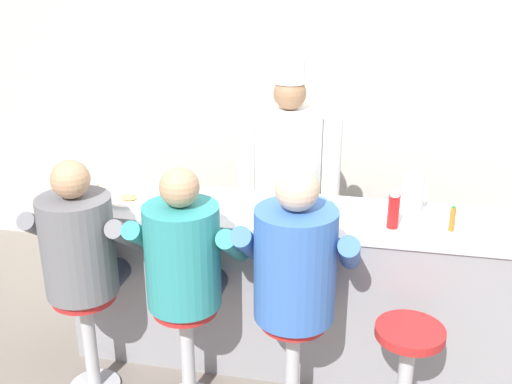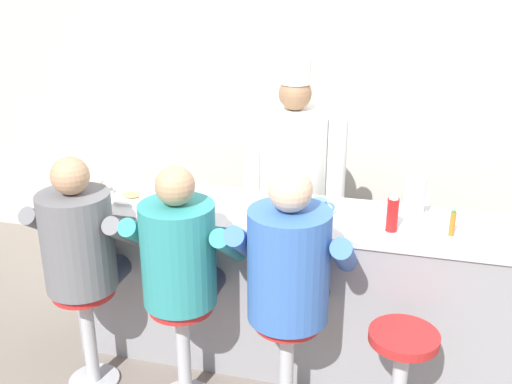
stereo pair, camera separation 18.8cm
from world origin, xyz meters
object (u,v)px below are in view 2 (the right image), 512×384
at_px(water_pitcher_clear, 414,195).
at_px(cook_in_whites_near, 293,178).
at_px(cereal_bowl, 171,207).
at_px(diner_seated_blue, 290,270).
at_px(diner_seated_teal, 181,260).
at_px(hot_sauce_bottle_orange, 452,224).
at_px(breakfast_plate, 132,198).
at_px(ketchup_bottle_red, 393,212).
at_px(empty_stool_round, 401,369).
at_px(diner_seated_grey, 82,247).
at_px(coffee_mug_tan, 98,187).
at_px(coffee_mug_blue, 320,207).

height_order(water_pitcher_clear, cook_in_whites_near, cook_in_whites_near).
height_order(cereal_bowl, diner_seated_blue, diner_seated_blue).
height_order(diner_seated_teal, cook_in_whites_near, cook_in_whites_near).
height_order(hot_sauce_bottle_orange, breakfast_plate, hot_sauce_bottle_orange).
xyz_separation_m(ketchup_bottle_red, empty_stool_round, (0.12, -0.46, -0.70)).
bearing_deg(hot_sauce_bottle_orange, diner_seated_teal, -162.65).
bearing_deg(ketchup_bottle_red, diner_seated_blue, -139.29).
bearing_deg(breakfast_plate, diner_seated_blue, -22.75).
xyz_separation_m(ketchup_bottle_red, diner_seated_grey, (-1.71, -0.42, -0.23)).
xyz_separation_m(breakfast_plate, empty_stool_round, (1.74, -0.51, -0.60)).
distance_m(coffee_mug_tan, coffee_mug_blue, 1.45).
distance_m(diner_seated_teal, empty_stool_round, 1.31).
height_order(cereal_bowl, coffee_mug_tan, coffee_mug_tan).
bearing_deg(breakfast_plate, coffee_mug_tan, 170.52).
bearing_deg(hot_sauce_bottle_orange, ketchup_bottle_red, -176.27).
height_order(diner_seated_blue, cook_in_whites_near, cook_in_whites_near).
distance_m(water_pitcher_clear, diner_seated_blue, 0.96).
height_order(hot_sauce_bottle_orange, diner_seated_blue, diner_seated_blue).
bearing_deg(diner_seated_blue, ketchup_bottle_red, 40.71).
xyz_separation_m(cereal_bowl, empty_stool_round, (1.42, -0.40, -0.61)).
relative_size(breakfast_plate, diner_seated_teal, 0.16).
relative_size(water_pitcher_clear, coffee_mug_tan, 1.51).
xyz_separation_m(hot_sauce_bottle_orange, coffee_mug_blue, (-0.75, 0.11, -0.02)).
relative_size(diner_seated_teal, diner_seated_blue, 0.97).
distance_m(ketchup_bottle_red, water_pitcher_clear, 0.32).
xyz_separation_m(water_pitcher_clear, cook_in_whites_near, (-0.83, 0.45, -0.12)).
bearing_deg(diner_seated_teal, hot_sauce_bottle_orange, 17.35).
height_order(diner_seated_teal, empty_stool_round, diner_seated_teal).
height_order(cereal_bowl, empty_stool_round, cereal_bowl).
bearing_deg(empty_stool_round, diner_seated_teal, 178.37).
distance_m(diner_seated_grey, cook_in_whites_near, 1.54).
bearing_deg(hot_sauce_bottle_orange, water_pitcher_clear, 127.22).
bearing_deg(empty_stool_round, breakfast_plate, 163.65).
relative_size(cereal_bowl, diner_seated_teal, 0.09).
distance_m(diner_seated_grey, diner_seated_teal, 0.61).
bearing_deg(coffee_mug_tan, water_pitcher_clear, 5.88).
bearing_deg(cook_in_whites_near, empty_stool_round, -55.31).
bearing_deg(hot_sauce_bottle_orange, coffee_mug_tan, 178.07).
relative_size(coffee_mug_tan, empty_stool_round, 0.21).
bearing_deg(breakfast_plate, empty_stool_round, -16.35).
bearing_deg(coffee_mug_tan, diner_seated_blue, -20.42).
bearing_deg(diner_seated_blue, hot_sauce_bottle_orange, 28.53).
relative_size(cereal_bowl, empty_stool_round, 0.20).
bearing_deg(hot_sauce_bottle_orange, diner_seated_grey, -167.66).
bearing_deg(hot_sauce_bottle_orange, breakfast_plate, 179.09).
bearing_deg(cereal_bowl, water_pitcher_clear, 14.13).
relative_size(hot_sauce_bottle_orange, coffee_mug_blue, 1.04).
distance_m(diner_seated_teal, diner_seated_blue, 0.61).
height_order(ketchup_bottle_red, hot_sauce_bottle_orange, ketchup_bottle_red).
height_order(water_pitcher_clear, empty_stool_round, water_pitcher_clear).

